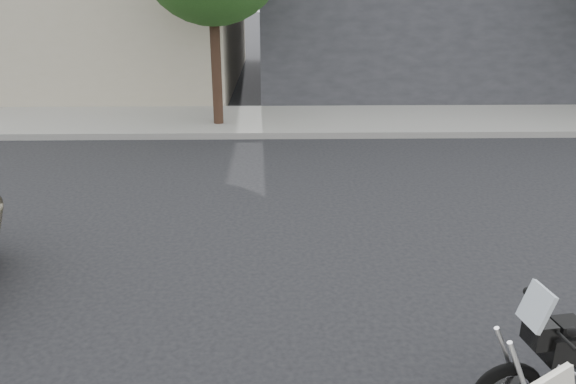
# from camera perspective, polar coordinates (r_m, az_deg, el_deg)

# --- Properties ---
(ground) EXTENTS (120.00, 120.00, 0.00)m
(ground) POSITION_cam_1_polar(r_m,az_deg,el_deg) (8.41, 2.73, -3.67)
(ground) COLOR black
(ground) RESTS_ON ground
(far_sidewalk) EXTENTS (44.00, 3.00, 0.15)m
(far_sidewalk) POSITION_cam_1_polar(r_m,az_deg,el_deg) (14.55, 1.08, 7.24)
(far_sidewalk) COLOR gray
(far_sidewalk) RESTS_ON ground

